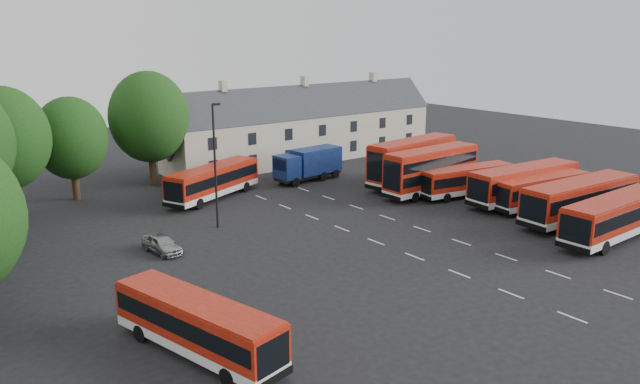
{
  "coord_description": "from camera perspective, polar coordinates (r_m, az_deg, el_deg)",
  "views": [
    {
      "loc": [
        -30.41,
        -30.46,
        15.49
      ],
      "look_at": [
        0.56,
        9.59,
        2.2
      ],
      "focal_mm": 35.0,
      "sensor_mm": 36.0,
      "label": 1
    }
  ],
  "objects": [
    {
      "name": "bus_row_d",
      "position": [
        59.74,
        18.16,
        0.95
      ],
      "size": [
        12.17,
        3.71,
        3.39
      ],
      "rotation": [
        0.0,
        0.0,
        -0.08
      ],
      "color": "silver",
      "rests_on": "ground"
    },
    {
      "name": "bus_dd_south",
      "position": [
        60.66,
        10.15,
        2.14
      ],
      "size": [
        10.89,
        2.82,
        4.44
      ],
      "rotation": [
        0.0,
        0.0,
        0.03
      ],
      "color": "silver",
      "rests_on": "ground"
    },
    {
      "name": "bus_row_c",
      "position": [
        58.57,
        19.62,
        0.27
      ],
      "size": [
        10.51,
        3.62,
        2.91
      ],
      "rotation": [
        0.0,
        0.0,
        -0.13
      ],
      "color": "silver",
      "rests_on": "ground"
    },
    {
      "name": "bus_row_e",
      "position": [
        60.82,
        13.27,
        1.21
      ],
      "size": [
        10.26,
        3.89,
        2.83
      ],
      "rotation": [
        0.0,
        0.0,
        -0.16
      ],
      "color": "silver",
      "rests_on": "ground"
    },
    {
      "name": "bus_dd_north",
      "position": [
        64.0,
        8.44,
        2.98
      ],
      "size": [
        11.6,
        3.94,
        4.66
      ],
      "rotation": [
        0.0,
        0.0,
        0.12
      ],
      "color": "silver",
      "rests_on": "ground"
    },
    {
      "name": "bus_row_a",
      "position": [
        51.77,
        25.43,
        -1.89
      ],
      "size": [
        11.68,
        2.91,
        3.29
      ],
      "rotation": [
        0.0,
        0.0,
        0.02
      ],
      "color": "silver",
      "rests_on": "ground"
    },
    {
      "name": "bus_north",
      "position": [
        59.1,
        -9.73,
        1.16
      ],
      "size": [
        11.06,
        6.61,
        3.1
      ],
      "rotation": [
        0.0,
        0.0,
        0.41
      ],
      "color": "silver",
      "rests_on": "ground"
    },
    {
      "name": "treeline",
      "position": [
        51.51,
        -26.35,
        3.33
      ],
      "size": [
        29.92,
        32.59,
        12.01
      ],
      "color": "black",
      "rests_on": "ground"
    },
    {
      "name": "bus_west",
      "position": [
        31.41,
        -11.17,
        -11.57
      ],
      "size": [
        4.54,
        10.44,
        2.88
      ],
      "rotation": [
        0.0,
        0.0,
        1.8
      ],
      "color": "silver",
      "rests_on": "ground"
    },
    {
      "name": "silver_car",
      "position": [
        45.94,
        -14.26,
        -4.61
      ],
      "size": [
        1.96,
        3.95,
        1.3
      ],
      "primitive_type": "imported",
      "rotation": [
        0.0,
        0.0,
        0.12
      ],
      "color": "#9FA2A6",
      "rests_on": "ground"
    },
    {
      "name": "lane_markings",
      "position": [
        48.75,
        7.3,
        -3.94
      ],
      "size": [
        5.15,
        33.8,
        0.01
      ],
      "color": "beige",
      "rests_on": "ground"
    },
    {
      "name": "lamppost",
      "position": [
        49.56,
        -9.55,
        2.66
      ],
      "size": [
        0.69,
        0.36,
        9.97
      ],
      "rotation": [
        0.0,
        0.0,
        -0.19
      ],
      "color": "black",
      "rests_on": "ground"
    },
    {
      "name": "bus_row_b",
      "position": [
        55.51,
        22.69,
        -0.44
      ],
      "size": [
        12.38,
        3.52,
        3.46
      ],
      "rotation": [
        0.0,
        0.0,
        -0.06
      ],
      "color": "silver",
      "rests_on": "ground"
    },
    {
      "name": "ground",
      "position": [
        45.74,
        6.84,
        -5.19
      ],
      "size": [
        140.0,
        140.0,
        0.0
      ],
      "primitive_type": "plane",
      "color": "black",
      "rests_on": "ground"
    },
    {
      "name": "terrace_houses",
      "position": [
        75.92,
        -1.4,
        5.89
      ],
      "size": [
        35.7,
        7.13,
        10.06
      ],
      "color": "beige",
      "rests_on": "ground"
    },
    {
      "name": "box_truck",
      "position": [
        65.22,
        -1.01,
        2.66
      ],
      "size": [
        7.83,
        3.02,
        3.35
      ],
      "rotation": [
        0.0,
        0.0,
        0.08
      ],
      "color": "black",
      "rests_on": "ground"
    }
  ]
}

